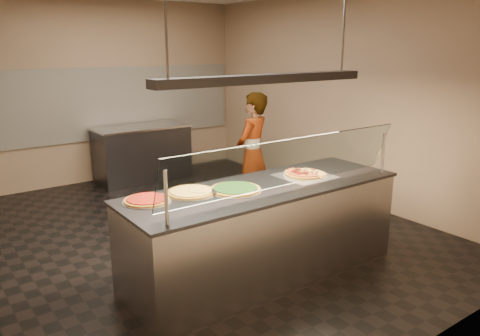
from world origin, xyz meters
TOP-DOWN VIEW (x-y plane):
  - ground at (0.00, 0.00)m, footprint 5.00×6.00m
  - wall_back at (0.00, 3.01)m, footprint 5.00×0.02m
  - wall_front at (0.00, -3.01)m, footprint 5.00×0.02m
  - wall_right at (2.51, 0.00)m, footprint 0.02×6.00m
  - tile_band at (0.00, 2.98)m, footprint 4.90×0.02m
  - serving_counter at (-0.01, -1.36)m, footprint 2.86×0.94m
  - sneeze_guard at (-0.01, -1.70)m, footprint 2.62×0.18m
  - perforated_tray at (0.54, -1.34)m, footprint 0.52×0.52m
  - half_pizza_pepperoni at (0.44, -1.34)m, footprint 0.24×0.43m
  - half_pizza_sausage at (0.64, -1.34)m, footprint 0.22×0.43m
  - pizza_spinach at (-0.33, -1.32)m, footprint 0.50×0.50m
  - pizza_cheese at (-0.71, -1.15)m, footprint 0.47×0.47m
  - pizza_tomato at (-1.14, -1.12)m, footprint 0.42×0.42m
  - pizza_spatula at (-0.64, -1.26)m, footprint 0.29×0.17m
  - prep_table at (0.47, 2.55)m, footprint 1.57×0.74m
  - worker at (1.01, 0.17)m, footprint 0.71×0.62m
  - heat_lamp_housing at (-0.01, -1.36)m, footprint 2.30×0.18m
  - lamp_rod_left at (-1.01, -1.36)m, footprint 0.02×0.02m
  - lamp_rod_right at (0.99, -1.36)m, footprint 0.02×0.02m

SIDE VIEW (x-z plane):
  - ground at x=0.00m, z-range -0.02..0.00m
  - serving_counter at x=-0.01m, z-range 0.00..0.93m
  - prep_table at x=0.47m, z-range 0.00..0.93m
  - worker at x=1.01m, z-range 0.00..1.65m
  - perforated_tray at x=0.54m, z-range 0.93..0.94m
  - pizza_tomato at x=-1.14m, z-range 0.93..0.96m
  - pizza_cheese at x=-0.71m, z-range 0.93..0.96m
  - pizza_spinach at x=-0.33m, z-range 0.93..0.96m
  - half_pizza_sausage at x=0.64m, z-range 0.94..0.98m
  - pizza_spatula at x=-0.64m, z-range 0.95..0.97m
  - half_pizza_pepperoni at x=0.44m, z-range 0.94..0.99m
  - sneeze_guard at x=-0.01m, z-range 0.96..1.49m
  - tile_band at x=0.00m, z-range 0.70..1.90m
  - wall_back at x=0.00m, z-range 0.00..3.00m
  - wall_front at x=0.00m, z-range 0.00..3.00m
  - wall_right at x=2.51m, z-range 0.00..3.00m
  - heat_lamp_housing at x=-0.01m, z-range 1.91..1.99m
  - lamp_rod_left at x=-1.01m, z-range 1.99..3.00m
  - lamp_rod_right at x=0.99m, z-range 1.99..3.00m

